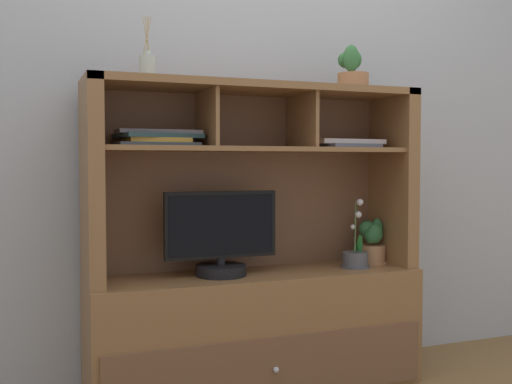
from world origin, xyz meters
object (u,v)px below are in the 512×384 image
Objects in this scene: media_console at (255,294)px; diffuser_bottle at (147,67)px; tv_monitor at (221,239)px; potted_fern at (372,243)px; potted_succulent at (352,74)px; magazine_stack_centre at (346,144)px; potted_orchid at (355,257)px; magazine_stack_left at (157,138)px.

media_console is 1.05m from diffuser_bottle.
potted_fern is at bearing 3.47° from tv_monitor.
tv_monitor reaches higher than potted_fern.
potted_succulent is (0.92, -0.01, 0.02)m from diffuser_bottle.
magazine_stack_centre is 1.31× the size of diffuser_bottle.
media_console is at bearing 173.20° from potted_orchid.
potted_orchid reaches higher than potted_fern.
potted_fern is 0.78m from potted_succulent.
magazine_stack_left is (-0.88, 0.07, 0.52)m from potted_orchid.
magazine_stack_centre is 0.31m from potted_succulent.
magazine_stack_left is at bearing 175.42° from potted_orchid.
potted_orchid is 0.51m from magazine_stack_centre.
magazine_stack_centre is (-0.15, -0.02, 0.46)m from potted_fern.
diffuser_bottle reaches higher than magazine_stack_left.
magazine_stack_centre is at bearing -1.00° from magazine_stack_left.
magazine_stack_left is at bearing 30.06° from diffuser_bottle.
potted_succulent is (0.87, -0.04, 0.30)m from magazine_stack_left.
tv_monitor is 1.48× the size of magazine_stack_centre.
magazine_stack_centre is at bearing 111.90° from potted_orchid.
tv_monitor is at bearing -176.53° from potted_fern.
potted_orchid is at bearing -2.89° from diffuser_bottle.
magazine_stack_left is (-0.42, 0.02, 0.66)m from media_console.
potted_fern is at bearing 0.29° from magazine_stack_left.
magazine_stack_centre is (0.86, -0.01, -0.01)m from magazine_stack_left.
tv_monitor is 2.50× the size of potted_succulent.
diffuser_bottle is (-0.90, -0.01, 0.29)m from magazine_stack_centre.
tv_monitor is 1.37× the size of magazine_stack_left.
potted_succulent reaches higher than media_console.
tv_monitor is at bearing 177.26° from potted_orchid.
tv_monitor is 0.49m from magazine_stack_left.
tv_monitor is 0.63m from potted_orchid.
diffuser_bottle reaches higher than potted_fern.
potted_fern is 0.65× the size of magazine_stack_centre.
tv_monitor is 0.76m from potted_fern.
diffuser_bottle reaches higher than potted_orchid.
potted_orchid is 1.25× the size of diffuser_bottle.
media_console is 6.80× the size of potted_fern.
media_console is 7.43× the size of potted_succulent.
potted_succulent reaches higher than magazine_stack_left.
diffuser_bottle reaches higher than magazine_stack_centre.
potted_orchid is at bearing -68.10° from magazine_stack_centre.
media_console is 4.59× the size of potted_orchid.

